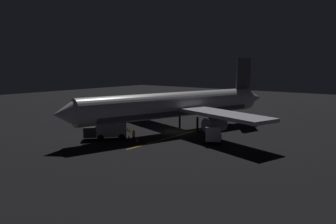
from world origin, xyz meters
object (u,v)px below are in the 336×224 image
(traffic_cone_under_wing, at_px, (129,137))
(traffic_cone_near_right, at_px, (127,129))
(traffic_cone_far, at_px, (129,130))
(traffic_cone_near_left, at_px, (137,141))
(airliner, at_px, (179,105))
(baggage_truck, at_px, (107,131))
(ground_crew_worker, at_px, (134,136))
(catering_truck, at_px, (214,133))

(traffic_cone_under_wing, bearing_deg, traffic_cone_near_right, -43.33)
(traffic_cone_near_right, height_order, traffic_cone_far, same)
(traffic_cone_near_left, height_order, traffic_cone_under_wing, same)
(airliner, relative_size, traffic_cone_far, 72.69)
(airliner, height_order, traffic_cone_near_right, airliner)
(baggage_truck, relative_size, traffic_cone_under_wing, 10.69)
(baggage_truck, relative_size, traffic_cone_far, 10.69)
(airliner, bearing_deg, traffic_cone_far, 41.32)
(airliner, distance_m, traffic_cone_near_right, 9.54)
(airliner, bearing_deg, traffic_cone_near_right, 32.87)
(traffic_cone_near_right, relative_size, traffic_cone_under_wing, 1.00)
(ground_crew_worker, bearing_deg, traffic_cone_under_wing, -25.21)
(baggage_truck, height_order, traffic_cone_near_left, baggage_truck)
(traffic_cone_near_left, relative_size, traffic_cone_near_right, 1.00)
(traffic_cone_far, bearing_deg, traffic_cone_near_right, -31.92)
(baggage_truck, bearing_deg, catering_truck, -146.99)
(traffic_cone_near_right, height_order, traffic_cone_under_wing, same)
(baggage_truck, xyz_separation_m, ground_crew_worker, (-4.33, -1.17, -0.39))
(catering_truck, height_order, traffic_cone_near_left, catering_truck)
(catering_truck, bearing_deg, ground_crew_worker, 39.87)
(traffic_cone_under_wing, bearing_deg, airliner, -105.37)
(airliner, height_order, catering_truck, airliner)
(baggage_truck, bearing_deg, traffic_cone_near_left, -167.01)
(airliner, bearing_deg, ground_crew_worker, 86.42)
(ground_crew_worker, distance_m, traffic_cone_near_right, 8.53)
(airliner, distance_m, traffic_cone_far, 9.11)
(traffic_cone_under_wing, bearing_deg, ground_crew_worker, 154.79)
(traffic_cone_far, bearing_deg, baggage_truck, 101.29)
(airliner, bearing_deg, traffic_cone_near_left, 90.20)
(traffic_cone_far, bearing_deg, catering_truck, -169.25)
(traffic_cone_far, bearing_deg, traffic_cone_near_left, 142.80)
(traffic_cone_under_wing, distance_m, traffic_cone_far, 5.21)
(airliner, height_order, ground_crew_worker, airliner)
(ground_crew_worker, height_order, traffic_cone_far, ground_crew_worker)
(traffic_cone_near_left, bearing_deg, catering_truck, -137.83)
(airliner, xyz_separation_m, baggage_truck, (4.96, 11.21, -3.04))
(ground_crew_worker, bearing_deg, baggage_truck, 15.17)
(catering_truck, xyz_separation_m, ground_crew_worker, (8.82, 7.37, -0.35))
(baggage_truck, xyz_separation_m, traffic_cone_far, (1.16, -5.83, -1.03))
(baggage_truck, distance_m, catering_truck, 15.69)
(traffic_cone_near_left, xyz_separation_m, traffic_cone_far, (6.16, -4.67, 0.00))
(baggage_truck, bearing_deg, traffic_cone_under_wing, -139.86)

